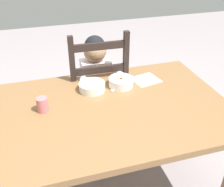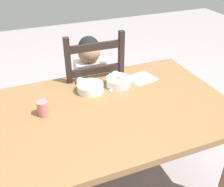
{
  "view_description": "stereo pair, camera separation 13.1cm",
  "coord_description": "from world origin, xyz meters",
  "px_view_note": "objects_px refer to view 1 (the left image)",
  "views": [
    {
      "loc": [
        -0.38,
        -1.26,
        1.6
      ],
      "look_at": [
        0.01,
        0.07,
        0.75
      ],
      "focal_mm": 42.83,
      "sensor_mm": 36.0,
      "label": 1
    },
    {
      "loc": [
        -0.51,
        -1.22,
        1.6
      ],
      "look_at": [
        0.01,
        0.07,
        0.75
      ],
      "focal_mm": 42.83,
      "sensor_mm": 36.0,
      "label": 2
    }
  ],
  "objects_px": {
    "child_figure": "(97,78)",
    "spoon": "(115,89)",
    "dining_table": "(114,119)",
    "drinking_cup": "(42,105)",
    "bowl_of_carrots": "(121,82)",
    "bowl_of_peas": "(92,86)",
    "dining_chair": "(97,95)"
  },
  "relations": [
    {
      "from": "bowl_of_carrots",
      "to": "drinking_cup",
      "type": "height_order",
      "value": "drinking_cup"
    },
    {
      "from": "child_figure",
      "to": "bowl_of_peas",
      "type": "relative_size",
      "value": 5.58
    },
    {
      "from": "dining_table",
      "to": "drinking_cup",
      "type": "distance_m",
      "value": 0.43
    },
    {
      "from": "dining_chair",
      "to": "bowl_of_carrots",
      "type": "distance_m",
      "value": 0.41
    },
    {
      "from": "spoon",
      "to": "drinking_cup",
      "type": "xyz_separation_m",
      "value": [
        -0.47,
        -0.12,
        0.04
      ]
    },
    {
      "from": "drinking_cup",
      "to": "bowl_of_carrots",
      "type": "bearing_deg",
      "value": 15.93
    },
    {
      "from": "child_figure",
      "to": "bowl_of_carrots",
      "type": "height_order",
      "value": "child_figure"
    },
    {
      "from": "dining_chair",
      "to": "child_figure",
      "type": "relative_size",
      "value": 1.07
    },
    {
      "from": "bowl_of_peas",
      "to": "spoon",
      "type": "xyz_separation_m",
      "value": [
        0.15,
        -0.03,
        -0.02
      ]
    },
    {
      "from": "child_figure",
      "to": "bowl_of_carrots",
      "type": "relative_size",
      "value": 5.8
    },
    {
      "from": "dining_table",
      "to": "drinking_cup",
      "type": "xyz_separation_m",
      "value": [
        -0.41,
        0.07,
        0.13
      ]
    },
    {
      "from": "bowl_of_carrots",
      "to": "child_figure",
      "type": "bearing_deg",
      "value": 108.76
    },
    {
      "from": "drinking_cup",
      "to": "bowl_of_peas",
      "type": "bearing_deg",
      "value": 24.69
    },
    {
      "from": "bowl_of_carrots",
      "to": "drinking_cup",
      "type": "distance_m",
      "value": 0.55
    },
    {
      "from": "dining_chair",
      "to": "drinking_cup",
      "type": "bearing_deg",
      "value": -133.67
    },
    {
      "from": "dining_table",
      "to": "spoon",
      "type": "distance_m",
      "value": 0.22
    },
    {
      "from": "dining_chair",
      "to": "drinking_cup",
      "type": "relative_size",
      "value": 11.69
    },
    {
      "from": "child_figure",
      "to": "bowl_of_carrots",
      "type": "distance_m",
      "value": 0.33
    },
    {
      "from": "bowl_of_carrots",
      "to": "drinking_cup",
      "type": "relative_size",
      "value": 1.88
    },
    {
      "from": "dining_chair",
      "to": "spoon",
      "type": "distance_m",
      "value": 0.4
    },
    {
      "from": "drinking_cup",
      "to": "spoon",
      "type": "bearing_deg",
      "value": 13.96
    },
    {
      "from": "bowl_of_peas",
      "to": "spoon",
      "type": "bearing_deg",
      "value": -12.53
    },
    {
      "from": "dining_table",
      "to": "bowl_of_peas",
      "type": "height_order",
      "value": "bowl_of_peas"
    },
    {
      "from": "dining_chair",
      "to": "spoon",
      "type": "xyz_separation_m",
      "value": [
        0.05,
        -0.33,
        0.23
      ]
    },
    {
      "from": "bowl_of_peas",
      "to": "child_figure",
      "type": "bearing_deg",
      "value": 71.23
    },
    {
      "from": "bowl_of_peas",
      "to": "drinking_cup",
      "type": "bearing_deg",
      "value": -155.31
    },
    {
      "from": "bowl_of_peas",
      "to": "bowl_of_carrots",
      "type": "xyz_separation_m",
      "value": [
        0.2,
        -0.0,
        0.0
      ]
    },
    {
      "from": "child_figure",
      "to": "spoon",
      "type": "relative_size",
      "value": 8.01
    },
    {
      "from": "child_figure",
      "to": "spoon",
      "type": "height_order",
      "value": "child_figure"
    },
    {
      "from": "child_figure",
      "to": "bowl_of_carrots",
      "type": "bearing_deg",
      "value": -71.24
    },
    {
      "from": "bowl_of_peas",
      "to": "dining_table",
      "type": "bearing_deg",
      "value": -70.32
    },
    {
      "from": "child_figure",
      "to": "spoon",
      "type": "bearing_deg",
      "value": -81.82
    }
  ]
}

